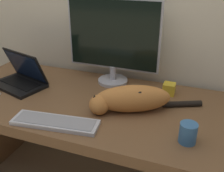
% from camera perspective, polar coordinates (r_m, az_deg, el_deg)
% --- Properties ---
extents(desk, '(1.66, 0.77, 0.74)m').
position_cam_1_polar(desk, '(1.61, -5.80, -7.36)').
color(desk, brown).
rests_on(desk, ground_plane).
extents(monitor, '(0.59, 0.19, 0.54)m').
position_cam_1_polar(monitor, '(1.64, 0.22, 10.03)').
color(monitor, '#B2B2B7').
rests_on(monitor, desk).
extents(laptop, '(0.38, 0.30, 0.22)m').
position_cam_1_polar(laptop, '(1.78, -19.21, 1.49)').
color(laptop, black).
rests_on(laptop, desk).
extents(external_keyboard, '(0.45, 0.17, 0.02)m').
position_cam_1_polar(external_keyboard, '(1.33, -12.24, -7.72)').
color(external_keyboard, '#BCBCC1').
rests_on(external_keyboard, desk).
extents(cat, '(0.56, 0.34, 0.15)m').
position_cam_1_polar(cat, '(1.38, 3.97, -2.77)').
color(cat, '#C67A38').
rests_on(cat, desk).
extents(coffee_mug, '(0.08, 0.08, 0.10)m').
position_cam_1_polar(coffee_mug, '(1.21, 16.21, -9.81)').
color(coffee_mug, teal).
rests_on(coffee_mug, desk).
extents(small_toy, '(0.07, 0.07, 0.07)m').
position_cam_1_polar(small_toy, '(1.61, 12.30, -0.62)').
color(small_toy, gold).
rests_on(small_toy, desk).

